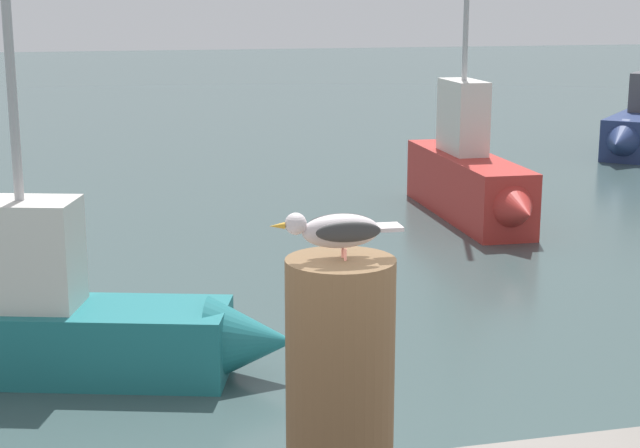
{
  "coord_description": "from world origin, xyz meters",
  "views": [
    {
      "loc": [
        -1.13,
        -3.2,
        3.21
      ],
      "look_at": [
        -0.4,
        -0.27,
        2.51
      ],
      "focal_mm": 55.32,
      "sensor_mm": 36.0,
      "label": 1
    }
  ],
  "objects_px": {
    "boat_teal": "(94,320)",
    "boat_navy": "(639,129)",
    "mooring_post": "(340,404)",
    "seagull": "(338,229)",
    "boat_red": "(471,176)"
  },
  "relations": [
    {
      "from": "mooring_post",
      "to": "boat_red",
      "type": "relative_size",
      "value": 0.17
    },
    {
      "from": "boat_teal",
      "to": "boat_navy",
      "type": "bearing_deg",
      "value": 41.45
    },
    {
      "from": "boat_teal",
      "to": "boat_navy",
      "type": "height_order",
      "value": "boat_teal"
    },
    {
      "from": "mooring_post",
      "to": "boat_navy",
      "type": "bearing_deg",
      "value": 55.58
    },
    {
      "from": "boat_navy",
      "to": "boat_teal",
      "type": "bearing_deg",
      "value": -138.55
    },
    {
      "from": "seagull",
      "to": "boat_navy",
      "type": "bearing_deg",
      "value": 55.57
    },
    {
      "from": "seagull",
      "to": "boat_red",
      "type": "height_order",
      "value": "boat_red"
    },
    {
      "from": "mooring_post",
      "to": "seagull",
      "type": "relative_size",
      "value": 2.32
    },
    {
      "from": "seagull",
      "to": "boat_red",
      "type": "distance_m",
      "value": 11.89
    },
    {
      "from": "boat_teal",
      "to": "boat_red",
      "type": "bearing_deg",
      "value": 42.26
    },
    {
      "from": "boat_red",
      "to": "boat_navy",
      "type": "xyz_separation_m",
      "value": [
        5.88,
        5.05,
        -0.13
      ]
    },
    {
      "from": "seagull",
      "to": "boat_red",
      "type": "xyz_separation_m",
      "value": [
        4.89,
        10.66,
        -1.91
      ]
    },
    {
      "from": "mooring_post",
      "to": "seagull",
      "type": "xyz_separation_m",
      "value": [
        -0.01,
        0.0,
        0.54
      ]
    },
    {
      "from": "mooring_post",
      "to": "seagull",
      "type": "distance_m",
      "value": 0.54
    },
    {
      "from": "seagull",
      "to": "boat_teal",
      "type": "relative_size",
      "value": 0.09
    }
  ]
}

